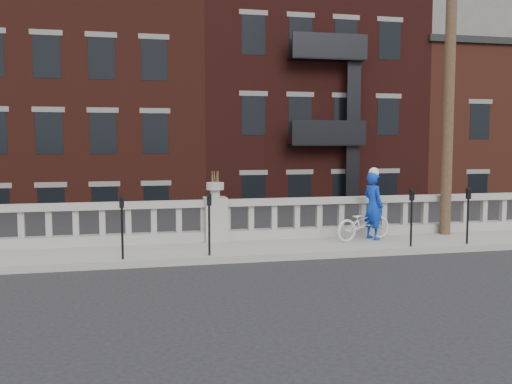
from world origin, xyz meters
TOP-DOWN VIEW (x-y plane):
  - ground at (0.00, 0.00)m, footprint 120.00×120.00m
  - sidewalk at (0.00, 3.00)m, footprint 32.00×2.20m
  - balustrade at (0.00, 3.95)m, footprint 28.00×0.34m
  - planter_pedestal at (0.00, 3.95)m, footprint 0.55×0.55m
  - lower_level at (0.56, 23.04)m, footprint 80.00×44.00m
  - utility_pole at (6.20, 3.60)m, footprint 1.60×0.28m
  - parking_meter_b at (-2.26, 2.15)m, footprint 0.10×0.09m
  - parking_meter_c at (-0.41, 2.15)m, footprint 0.10×0.09m
  - parking_meter_d at (4.42, 2.15)m, footprint 0.10×0.09m
  - parking_meter_e at (5.92, 2.15)m, footprint 0.10×0.09m
  - bicycle at (3.68, 3.23)m, footprint 1.77×1.07m
  - cyclist at (3.96, 3.30)m, footprint 0.59×0.73m

SIDE VIEW (x-z plane):
  - ground at x=0.00m, z-range 0.00..0.00m
  - sidewalk at x=0.00m, z-range 0.00..0.15m
  - bicycle at x=3.68m, z-range 0.15..1.03m
  - balustrade at x=0.00m, z-range 0.13..1.16m
  - planter_pedestal at x=0.00m, z-range -0.05..1.71m
  - parking_meter_b at x=-2.26m, z-range 0.32..1.68m
  - parking_meter_c at x=-0.41m, z-range 0.32..1.68m
  - parking_meter_d at x=4.42m, z-range 0.32..1.68m
  - parking_meter_e at x=5.92m, z-range 0.32..1.68m
  - cyclist at x=3.96m, z-range 0.15..1.87m
  - lower_level at x=0.56m, z-range -7.77..13.03m
  - utility_pole at x=6.20m, z-range 0.24..10.24m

